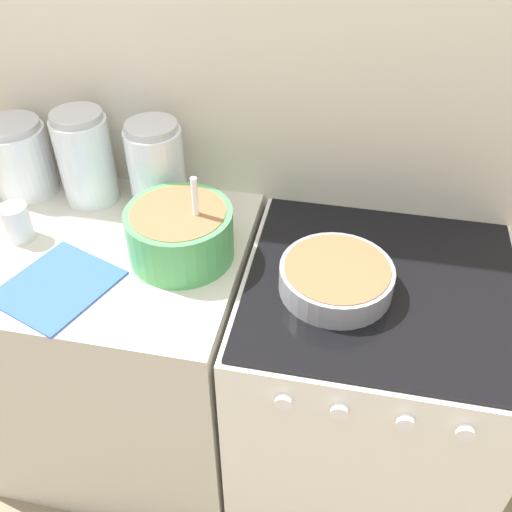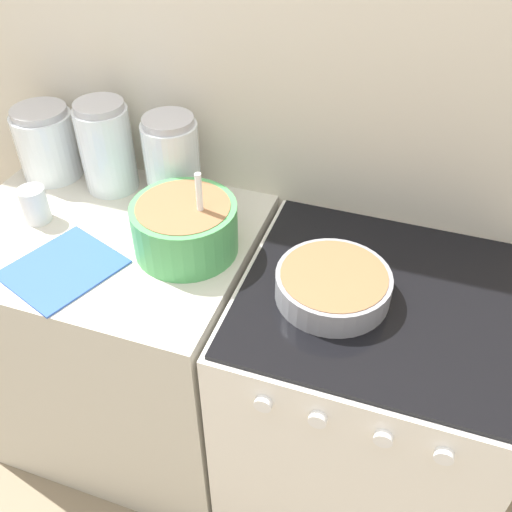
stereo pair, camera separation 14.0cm
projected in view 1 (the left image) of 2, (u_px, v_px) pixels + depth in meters
The scene contains 10 objects.
wall_back at pixel (266, 90), 1.50m from camera, with size 4.63×0.05×2.40m.
countertop_cabinet at pixel (116, 353), 1.80m from camera, with size 0.82×0.64×0.88m.
stove at pixel (361, 393), 1.68m from camera, with size 0.69×0.66×0.88m.
mixing_bowl at pixel (180, 231), 1.43m from camera, with size 0.27×0.27×0.24m.
baking_pan at pixel (336, 278), 1.36m from camera, with size 0.27×0.27×0.07m.
storage_jar_left at pixel (21, 162), 1.65m from camera, with size 0.18×0.18×0.22m.
storage_jar_middle at pixel (87, 163), 1.61m from camera, with size 0.15×0.15×0.27m.
storage_jar_right at pixel (157, 172), 1.58m from camera, with size 0.16×0.16×0.26m.
tin_can at pixel (17, 223), 1.50m from camera, with size 0.07×0.07×0.10m.
recipe_page at pixel (58, 286), 1.39m from camera, with size 0.31×0.32×0.01m.
Camera 1 is at (0.26, -0.74, 1.84)m, focal length 40.00 mm.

